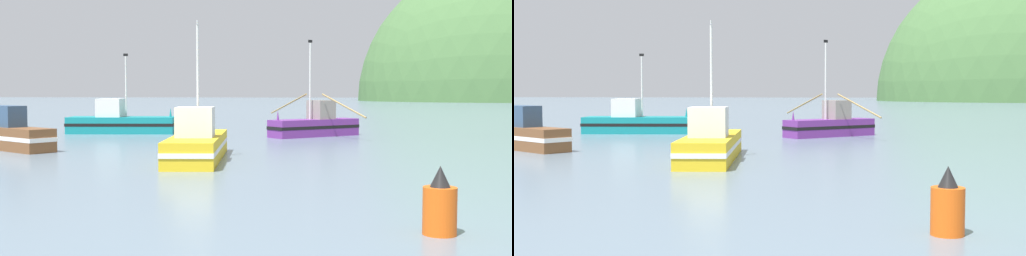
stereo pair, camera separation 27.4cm
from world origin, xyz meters
TOP-DOWN VIEW (x-y plane):
  - hill_mid_right at (57.84, 211.45)m, footprint 94.29×75.43m
  - fishing_boat_purple at (-2.31, 45.38)m, footprint 7.04×8.54m
  - fishing_boat_yellow at (-7.88, 29.05)m, footprint 3.15×9.61m
  - fishing_boat_teal at (-17.59, 47.05)m, footprint 8.58×3.32m
  - channel_buoy at (0.84, 14.01)m, footprint 0.78×0.78m

SIDE VIEW (x-z plane):
  - hill_mid_right at x=57.84m, z-range -46.98..46.98m
  - channel_buoy at x=0.84m, z-range -0.14..1.49m
  - fishing_boat_yellow at x=-7.88m, z-range -2.61..4.16m
  - fishing_boat_purple at x=-2.31m, z-range -2.67..4.38m
  - fishing_boat_teal at x=-17.59m, z-range -2.26..4.00m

